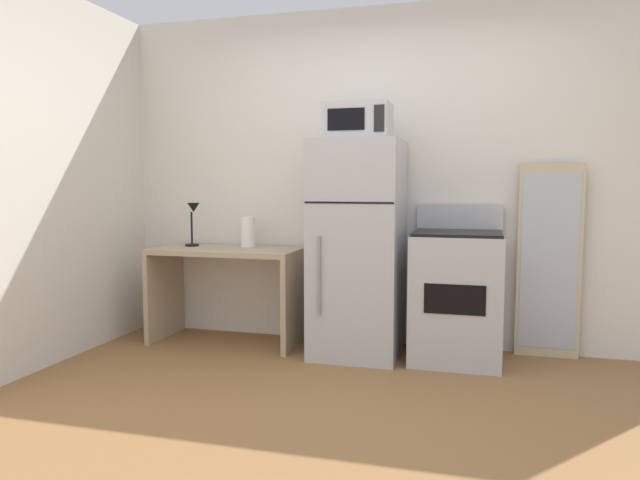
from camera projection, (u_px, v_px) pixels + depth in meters
ground_plane at (338, 426)px, 3.00m from camera, size 12.00×12.00×0.00m
wall_back_white at (390, 178)px, 4.51m from camera, size 5.00×0.10×2.60m
desk at (227, 277)px, 4.57m from camera, size 1.16×0.57×0.75m
desk_lamp at (193, 217)px, 4.66m from camera, size 0.14×0.12×0.35m
paper_towel_roll at (248, 232)px, 4.63m from camera, size 0.11×0.11×0.24m
refrigerator at (358, 249)px, 4.23m from camera, size 0.63×0.68×1.56m
microwave at (358, 122)px, 4.12m from camera, size 0.46×0.35×0.26m
oven_range at (456, 295)px, 4.10m from camera, size 0.62×0.61×1.10m
leaning_mirror at (549, 261)px, 4.15m from camera, size 0.44×0.03×1.40m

